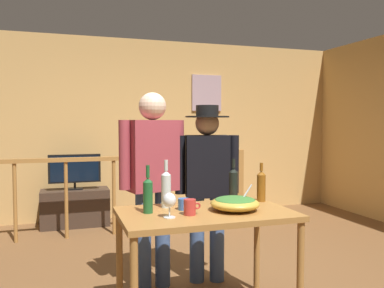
# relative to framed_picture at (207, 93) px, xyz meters

# --- Properties ---
(ground_plane) EXTENTS (8.20, 8.20, 0.00)m
(ground_plane) POSITION_rel_framed_picture_xyz_m (-0.95, -2.71, -1.88)
(ground_plane) COLOR brown
(back_wall) EXTENTS (6.30, 0.10, 2.65)m
(back_wall) POSITION_rel_framed_picture_xyz_m (-0.95, 0.06, -0.55)
(back_wall) COLOR tan
(back_wall) RESTS_ON ground_plane
(framed_picture) EXTENTS (0.48, 0.03, 0.56)m
(framed_picture) POSITION_rel_framed_picture_xyz_m (0.00, 0.00, 0.00)
(framed_picture) COLOR #AA8F9A
(stair_railing) EXTENTS (4.11, 0.10, 1.04)m
(stair_railing) POSITION_rel_framed_picture_xyz_m (-1.32, -0.88, -1.21)
(stair_railing) COLOR #9E6B33
(stair_railing) RESTS_ON ground_plane
(tv_console) EXTENTS (0.90, 0.40, 0.50)m
(tv_console) POSITION_rel_framed_picture_xyz_m (-2.02, -0.29, -1.63)
(tv_console) COLOR #38281E
(tv_console) RESTS_ON ground_plane
(flat_screen_tv) EXTENTS (0.68, 0.12, 0.48)m
(flat_screen_tv) POSITION_rel_framed_picture_xyz_m (-2.02, -0.32, -1.09)
(flat_screen_tv) COLOR black
(flat_screen_tv) RESTS_ON tv_console
(serving_table) EXTENTS (1.23, 0.73, 0.78)m
(serving_table) POSITION_rel_framed_picture_xyz_m (-1.21, -3.29, -1.18)
(serving_table) COLOR #9E6B33
(serving_table) RESTS_ON ground_plane
(salad_bowl) EXTENTS (0.35, 0.35, 0.18)m
(salad_bowl) POSITION_rel_framed_picture_xyz_m (-1.00, -3.33, -1.04)
(salad_bowl) COLOR gold
(salad_bowl) RESTS_ON serving_table
(wine_glass) EXTENTS (0.09, 0.09, 0.17)m
(wine_glass) POSITION_rel_framed_picture_xyz_m (-1.50, -3.40, -0.98)
(wine_glass) COLOR silver
(wine_glass) RESTS_ON serving_table
(wine_bottle_green) EXTENTS (0.07, 0.07, 0.34)m
(wine_bottle_green) POSITION_rel_framed_picture_xyz_m (-1.61, -3.21, -0.96)
(wine_bottle_green) COLOR #1E5628
(wine_bottle_green) RESTS_ON serving_table
(wine_bottle_clear) EXTENTS (0.07, 0.07, 0.36)m
(wine_bottle_clear) POSITION_rel_framed_picture_xyz_m (-1.44, -3.07, -0.95)
(wine_bottle_clear) COLOR silver
(wine_bottle_clear) RESTS_ON serving_table
(wine_bottle_amber) EXTENTS (0.07, 0.07, 0.31)m
(wine_bottle_amber) POSITION_rel_framed_picture_xyz_m (-0.66, -3.09, -0.97)
(wine_bottle_amber) COLOR brown
(wine_bottle_amber) RESTS_ON serving_table
(wine_bottle_dark) EXTENTS (0.07, 0.07, 0.34)m
(wine_bottle_dark) POSITION_rel_framed_picture_xyz_m (-0.87, -3.01, -0.95)
(wine_bottle_dark) COLOR black
(wine_bottle_dark) RESTS_ON serving_table
(mug_blue) EXTENTS (0.12, 0.08, 0.08)m
(mug_blue) POSITION_rel_framed_picture_xyz_m (-1.34, -3.19, -1.05)
(mug_blue) COLOR #3866B2
(mug_blue) RESTS_ON serving_table
(mug_red) EXTENTS (0.12, 0.08, 0.11)m
(mug_red) POSITION_rel_framed_picture_xyz_m (-1.35, -3.36, -1.04)
(mug_red) COLOR #B7332D
(mug_red) RESTS_ON serving_table
(person_standing_left) EXTENTS (0.58, 0.30, 1.66)m
(person_standing_left) POSITION_rel_framed_picture_xyz_m (-1.45, -2.65, -0.89)
(person_standing_left) COLOR #3D5684
(person_standing_left) RESTS_ON ground_plane
(person_standing_right) EXTENTS (0.55, 0.39, 1.56)m
(person_standing_right) POSITION_rel_framed_picture_xyz_m (-0.96, -2.65, -0.96)
(person_standing_right) COLOR #3D5684
(person_standing_right) RESTS_ON ground_plane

